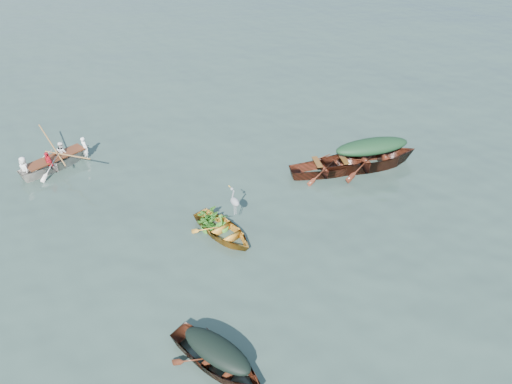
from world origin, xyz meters
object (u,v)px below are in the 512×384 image
yellow_dinghy (223,236)px  open_wooden_boat (329,173)px  heron (235,206)px  green_tarp_boat (369,167)px  dark_covered_boat (218,366)px  rowed_boat (58,167)px

yellow_dinghy → open_wooden_boat: size_ratio=0.72×
heron → open_wooden_boat: bearing=-0.6°
green_tarp_boat → heron: heron is taller
yellow_dinghy → open_wooden_boat: (4.88, 1.02, 0.00)m
yellow_dinghy → dark_covered_boat: 4.57m
yellow_dinghy → green_tarp_boat: (6.39, 0.60, 0.00)m
dark_covered_boat → rowed_boat: rowed_boat is taller
open_wooden_boat → heron: 4.52m
dark_covered_boat → yellow_dinghy: bearing=39.7°
yellow_dinghy → open_wooden_boat: open_wooden_boat is taller
rowed_boat → heron: heron is taller
yellow_dinghy → green_tarp_boat: green_tarp_boat is taller
green_tarp_boat → heron: (-5.86, -0.43, 0.84)m
dark_covered_boat → open_wooden_boat: 8.72m
dark_covered_boat → heron: (2.80, 4.13, 0.84)m
green_tarp_boat → heron: 5.94m
green_tarp_boat → rowed_boat: bearing=74.5°
rowed_boat → heron: (3.88, -6.38, 0.84)m
green_tarp_boat → heron: bearing=110.1°
heron → green_tarp_boat: bearing=-7.6°
dark_covered_boat → green_tarp_boat: bearing=7.2°
open_wooden_boat → rowed_boat: (-8.24, 5.51, 0.00)m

